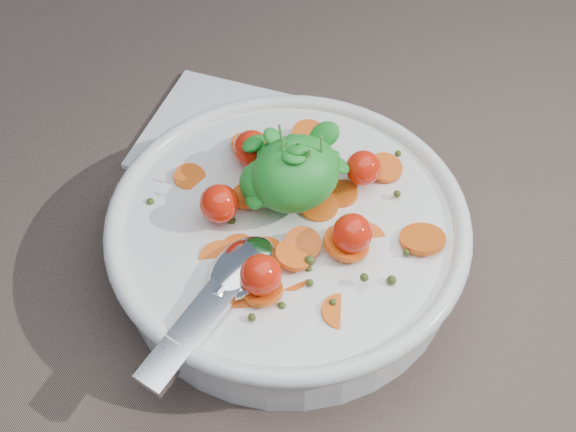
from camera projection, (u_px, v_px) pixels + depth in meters
ground at (303, 242)px, 0.64m from camera, size 6.00×6.00×0.00m
bowl at (288, 234)px, 0.60m from camera, size 0.32×0.30×0.13m
napkin at (214, 131)px, 0.73m from camera, size 0.20×0.19×0.01m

